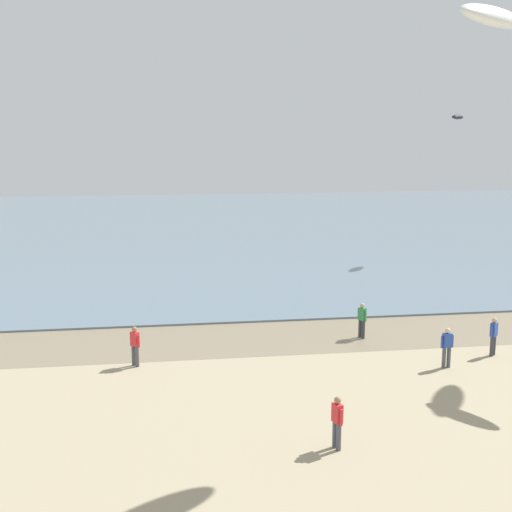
{
  "coord_description": "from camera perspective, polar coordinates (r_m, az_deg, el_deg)",
  "views": [
    {
      "loc": [
        -2.42,
        -7.4,
        9.69
      ],
      "look_at": [
        0.29,
        11.36,
        6.13
      ],
      "focal_mm": 46.78,
      "sensor_mm": 36.0,
      "label": 1
    }
  ],
  "objects": [
    {
      "name": "kite_aloft_4",
      "position": [
        23.72,
        19.63,
        18.73
      ],
      "size": [
        3.71,
        3.05,
        1.05
      ],
      "primitive_type": "ellipsoid",
      "rotation": [
        -0.49,
        0.0,
        3.72
      ],
      "color": "white"
    },
    {
      "name": "person_mid_beach",
      "position": [
        32.05,
        9.05,
        -5.37
      ],
      "size": [
        0.36,
        0.52,
        1.71
      ],
      "color": "#383842",
      "rests_on": "ground"
    },
    {
      "name": "person_trailing_behind",
      "position": [
        21.24,
        6.95,
        -13.83
      ],
      "size": [
        0.31,
        0.55,
        1.71
      ],
      "color": "#4C4C56",
      "rests_on": "ground"
    },
    {
      "name": "person_far_down_beach",
      "position": [
        28.91,
        16.01,
        -7.44
      ],
      "size": [
        0.57,
        0.25,
        1.71
      ],
      "color": "#4C4C56",
      "rests_on": "ground"
    },
    {
      "name": "person_by_waterline",
      "position": [
        31.04,
        19.65,
        -6.4
      ],
      "size": [
        0.46,
        0.4,
        1.71
      ],
      "color": "#383842",
      "rests_on": "ground"
    },
    {
      "name": "person_nearest_camera",
      "position": [
        28.43,
        -10.31,
        -7.5
      ],
      "size": [
        0.42,
        0.44,
        1.71
      ],
      "color": "#4C4C56",
      "rests_on": "ground"
    },
    {
      "name": "kite_aloft_7",
      "position": [
        53.3,
        16.85,
        11.31
      ],
      "size": [
        1.87,
        2.11,
        0.36
      ],
      "primitive_type": "ellipsoid",
      "rotation": [
        0.02,
        0.0,
        0.9
      ],
      "color": "black"
    },
    {
      "name": "sea",
      "position": [
        68.38,
        -6.11,
        2.49
      ],
      "size": [
        160.0,
        70.0,
        0.1
      ],
      "primitive_type": "cube",
      "color": "slate",
      "rests_on": "ground"
    },
    {
      "name": "wet_sand_strip",
      "position": [
        31.64,
        -3.47,
        -7.19
      ],
      "size": [
        120.0,
        5.24,
        0.01
      ],
      "primitive_type": "cube",
      "color": "#84755B",
      "rests_on": "ground"
    }
  ]
}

